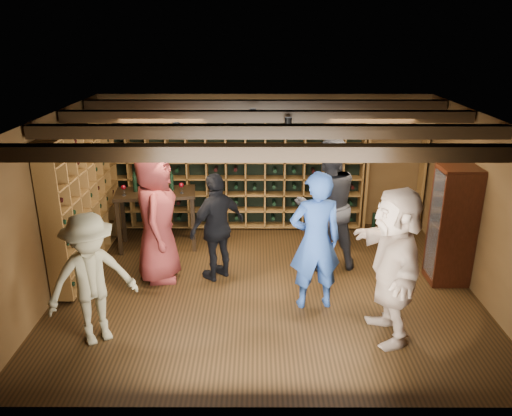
{
  "coord_description": "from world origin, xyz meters",
  "views": [
    {
      "loc": [
        -0.14,
        -6.55,
        3.62
      ],
      "look_at": [
        -0.15,
        0.2,
        1.17
      ],
      "focal_mm": 35.0,
      "sensor_mm": 36.0,
      "label": 1
    }
  ],
  "objects_px": {
    "guest_red_floral": "(156,216)",
    "tasting_table": "(156,199)",
    "guest_khaki": "(92,279)",
    "display_cabinet": "(452,228)",
    "man_blue_shirt": "(315,241)",
    "guest_woman_black": "(217,227)",
    "guest_beige": "(393,265)",
    "man_grey_suit": "(327,205)"
  },
  "relations": [
    {
      "from": "man_blue_shirt",
      "to": "guest_beige",
      "type": "bearing_deg",
      "value": 132.89
    },
    {
      "from": "guest_red_floral",
      "to": "tasting_table",
      "type": "distance_m",
      "value": 1.2
    },
    {
      "from": "guest_red_floral",
      "to": "guest_khaki",
      "type": "xyz_separation_m",
      "value": [
        -0.47,
        -1.61,
        -0.18
      ]
    },
    {
      "from": "guest_red_floral",
      "to": "guest_woman_black",
      "type": "xyz_separation_m",
      "value": [
        0.89,
        0.02,
        -0.18
      ]
    },
    {
      "from": "guest_khaki",
      "to": "guest_beige",
      "type": "bearing_deg",
      "value": -31.43
    },
    {
      "from": "man_blue_shirt",
      "to": "man_grey_suit",
      "type": "distance_m",
      "value": 1.23
    },
    {
      "from": "display_cabinet",
      "to": "tasting_table",
      "type": "height_order",
      "value": "display_cabinet"
    },
    {
      "from": "man_grey_suit",
      "to": "guest_beige",
      "type": "distance_m",
      "value": 1.97
    },
    {
      "from": "guest_red_floral",
      "to": "guest_khaki",
      "type": "height_order",
      "value": "guest_red_floral"
    },
    {
      "from": "man_blue_shirt",
      "to": "guest_red_floral",
      "type": "relative_size",
      "value": 0.96
    },
    {
      "from": "man_grey_suit",
      "to": "guest_woman_black",
      "type": "height_order",
      "value": "man_grey_suit"
    },
    {
      "from": "guest_woman_black",
      "to": "display_cabinet",
      "type": "bearing_deg",
      "value": 135.48
    },
    {
      "from": "man_blue_shirt",
      "to": "guest_woman_black",
      "type": "distance_m",
      "value": 1.6
    },
    {
      "from": "guest_red_floral",
      "to": "guest_beige",
      "type": "height_order",
      "value": "guest_red_floral"
    },
    {
      "from": "display_cabinet",
      "to": "man_grey_suit",
      "type": "height_order",
      "value": "man_grey_suit"
    },
    {
      "from": "man_blue_shirt",
      "to": "guest_khaki",
      "type": "height_order",
      "value": "man_blue_shirt"
    },
    {
      "from": "guest_red_floral",
      "to": "guest_woman_black",
      "type": "height_order",
      "value": "guest_red_floral"
    },
    {
      "from": "man_blue_shirt",
      "to": "tasting_table",
      "type": "height_order",
      "value": "man_blue_shirt"
    },
    {
      "from": "man_grey_suit",
      "to": "guest_red_floral",
      "type": "distance_m",
      "value": 2.59
    },
    {
      "from": "man_blue_shirt",
      "to": "guest_red_floral",
      "type": "bearing_deg",
      "value": -27.13
    },
    {
      "from": "guest_khaki",
      "to": "guest_beige",
      "type": "distance_m",
      "value": 3.58
    },
    {
      "from": "man_grey_suit",
      "to": "display_cabinet",
      "type": "bearing_deg",
      "value": 152.0
    },
    {
      "from": "guest_red_floral",
      "to": "guest_khaki",
      "type": "bearing_deg",
      "value": 160.06
    },
    {
      "from": "guest_khaki",
      "to": "guest_red_floral",
      "type": "bearing_deg",
      "value": 40.54
    },
    {
      "from": "man_blue_shirt",
      "to": "guest_woman_black",
      "type": "bearing_deg",
      "value": -38.77
    },
    {
      "from": "guest_beige",
      "to": "tasting_table",
      "type": "xyz_separation_m",
      "value": [
        -3.35,
        2.66,
        -0.09
      ]
    },
    {
      "from": "man_grey_suit",
      "to": "guest_beige",
      "type": "height_order",
      "value": "man_grey_suit"
    },
    {
      "from": "guest_woman_black",
      "to": "guest_beige",
      "type": "xyz_separation_m",
      "value": [
        2.21,
        -1.53,
        0.14
      ]
    },
    {
      "from": "man_grey_suit",
      "to": "guest_woman_black",
      "type": "bearing_deg",
      "value": -0.58
    },
    {
      "from": "guest_woman_black",
      "to": "guest_khaki",
      "type": "relative_size",
      "value": 1.0
    },
    {
      "from": "guest_khaki",
      "to": "tasting_table",
      "type": "distance_m",
      "value": 2.79
    },
    {
      "from": "man_grey_suit",
      "to": "man_blue_shirt",
      "type": "bearing_deg",
      "value": 62.66
    },
    {
      "from": "guest_khaki",
      "to": "man_grey_suit",
      "type": "bearing_deg",
      "value": 0.25
    },
    {
      "from": "man_blue_shirt",
      "to": "guest_woman_black",
      "type": "relative_size",
      "value": 1.16
    },
    {
      "from": "display_cabinet",
      "to": "man_blue_shirt",
      "type": "distance_m",
      "value": 2.2
    },
    {
      "from": "man_blue_shirt",
      "to": "man_grey_suit",
      "type": "relative_size",
      "value": 0.92
    },
    {
      "from": "display_cabinet",
      "to": "guest_beige",
      "type": "xyz_separation_m",
      "value": [
        -1.23,
        -1.41,
        0.11
      ]
    },
    {
      "from": "display_cabinet",
      "to": "guest_khaki",
      "type": "distance_m",
      "value": 5.04
    },
    {
      "from": "man_blue_shirt",
      "to": "man_grey_suit",
      "type": "xyz_separation_m",
      "value": [
        0.3,
        1.19,
        0.09
      ]
    },
    {
      "from": "man_blue_shirt",
      "to": "guest_khaki",
      "type": "distance_m",
      "value": 2.85
    },
    {
      "from": "tasting_table",
      "to": "guest_woman_black",
      "type": "bearing_deg",
      "value": -52.39
    },
    {
      "from": "guest_khaki",
      "to": "guest_beige",
      "type": "xyz_separation_m",
      "value": [
        3.58,
        0.11,
        0.14
      ]
    }
  ]
}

